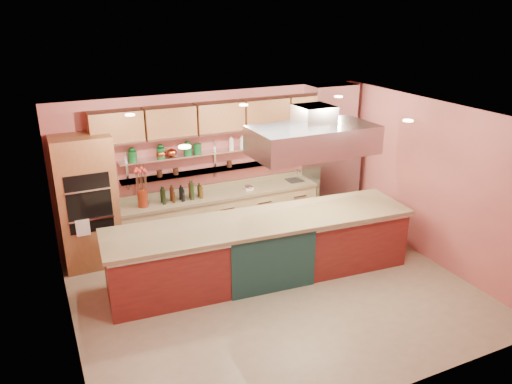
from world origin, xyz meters
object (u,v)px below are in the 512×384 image
island (262,248)px  flower_vase (143,198)px  kitchen_scale (249,187)px  green_canister (197,148)px  copper_kettle (172,152)px  refrigerator (330,171)px

island → flower_vase: 2.30m
kitchen_scale → green_canister: size_ratio=0.94×
flower_vase → copper_kettle: bearing=19.2°
island → copper_kettle: size_ratio=27.77×
flower_vase → copper_kettle: (0.63, 0.22, 0.70)m
kitchen_scale → copper_kettle: copper_kettle is taller
refrigerator → copper_kettle: size_ratio=11.81×
flower_vase → island: bearing=-45.9°
refrigerator → kitchen_scale: refrigerator is taller
green_canister → flower_vase: bearing=-168.8°
refrigerator → green_canister: (-2.77, 0.23, 0.75)m
island → flower_vase: size_ratio=15.78×
copper_kettle → island: bearing=-63.2°
copper_kettle → green_canister: 0.48m
island → kitchen_scale: (0.49, 1.60, 0.46)m
island → copper_kettle: (-0.92, 1.82, 1.27)m
refrigerator → kitchen_scale: bearing=179.7°
kitchen_scale → flower_vase: bearing=161.7°
refrigerator → kitchen_scale: 1.85m
green_canister → kitchen_scale: bearing=-13.4°
copper_kettle → refrigerator: bearing=-4.0°
flower_vase → refrigerator: bearing=-0.1°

